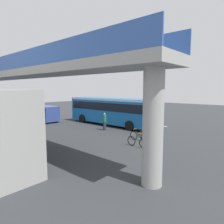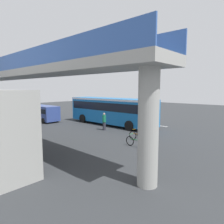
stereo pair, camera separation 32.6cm
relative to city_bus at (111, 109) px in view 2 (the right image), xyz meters
name	(u,v)px [view 2 (the right image)]	position (x,y,z in m)	size (l,w,h in m)	color
ground	(103,123)	(1.34, 0.08, -1.88)	(80.00, 80.00, 0.00)	#2D3033
city_bus	(111,109)	(0.00, 0.00, 0.00)	(11.54, 2.85, 3.15)	#196BB7
parked_van	(44,112)	(8.27, 4.05, -0.70)	(4.80, 2.17, 2.05)	#33478C
bicycle_orange	(138,136)	(-6.57, 3.89, -1.51)	(1.77, 0.44, 0.96)	black
bicycle_green	(136,142)	(-7.45, 5.45, -1.51)	(1.77, 0.44, 0.96)	black
bicycle_blue	(145,135)	(-6.68, 2.98, -1.51)	(1.77, 0.44, 0.96)	black
pedestrian	(104,122)	(-1.57, 2.76, -1.00)	(0.38, 0.38, 1.79)	#2D2D38
traffic_sign	(127,106)	(1.25, -4.76, 0.01)	(0.08, 0.60, 2.80)	slate
lane_dash_leftmost	(160,126)	(-4.66, -3.25, -1.88)	(2.00, 0.20, 0.01)	silver
lane_dash_left	(132,122)	(-0.66, -3.25, -1.88)	(2.00, 0.20, 0.01)	silver
lane_dash_centre	(109,119)	(3.34, -3.25, -1.88)	(2.00, 0.20, 0.01)	silver
lane_dash_right	(90,116)	(7.34, -3.25, -1.88)	(2.00, 0.20, 0.01)	silver
pedestrian_overpass	(20,80)	(1.34, 9.87, 3.12)	(27.10, 2.60, 6.77)	#9E9E99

